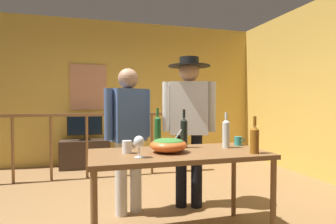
{
  "coord_description": "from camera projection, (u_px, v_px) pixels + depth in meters",
  "views": [
    {
      "loc": [
        -0.54,
        -2.88,
        1.22
      ],
      "look_at": [
        0.22,
        -0.22,
        1.13
      ],
      "focal_mm": 29.56,
      "sensor_mm": 36.0,
      "label": 1
    }
  ],
  "objects": [
    {
      "name": "serving_table",
      "position": [
        179.0,
        160.0,
        2.45
      ],
      "size": [
        1.54,
        0.75,
        0.78
      ],
      "color": "brown",
      "rests_on": "ground_plane"
    },
    {
      "name": "mug_white",
      "position": [
        127.0,
        147.0,
        2.36
      ],
      "size": [
        0.12,
        0.08,
        0.11
      ],
      "color": "white",
      "rests_on": "serving_table"
    },
    {
      "name": "tv_console",
      "position": [
        85.0,
        154.0,
        5.18
      ],
      "size": [
        0.9,
        0.4,
        0.52
      ],
      "primitive_type": "cube",
      "color": "#38281E",
      "rests_on": "ground_plane"
    },
    {
      "name": "framed_picture",
      "position": [
        88.0,
        87.0,
        5.44
      ],
      "size": [
        0.69,
        0.03,
        0.89
      ],
      "primitive_type": "cube",
      "color": "tan"
    },
    {
      "name": "side_wall_right",
      "position": [
        312.0,
        90.0,
        4.55
      ],
      "size": [
        0.1,
        4.27,
        2.86
      ],
      "primitive_type": "cube",
      "color": "gold",
      "rests_on": "ground_plane"
    },
    {
      "name": "ground_plane",
      "position": [
        143.0,
        216.0,
        2.96
      ],
      "size": [
        7.78,
        7.78,
        0.0
      ],
      "primitive_type": "plane",
      "color": "olive"
    },
    {
      "name": "person_standing_left",
      "position": [
        128.0,
        129.0,
        3.01
      ],
      "size": [
        0.52,
        0.33,
        1.59
      ],
      "rotation": [
        0.0,
        0.0,
        3.49
      ],
      "color": "beige",
      "rests_on": "ground_plane"
    },
    {
      "name": "flat_screen_tv",
      "position": [
        85.0,
        126.0,
        5.14
      ],
      "size": [
        0.63,
        0.12,
        0.47
      ],
      "color": "black",
      "rests_on": "tv_console"
    },
    {
      "name": "wine_bottle_dark",
      "position": [
        184.0,
        132.0,
        2.66
      ],
      "size": [
        0.07,
        0.07,
        0.37
      ],
      "color": "black",
      "rests_on": "serving_table"
    },
    {
      "name": "person_standing_right",
      "position": [
        189.0,
        117.0,
        3.2
      ],
      "size": [
        0.59,
        0.49,
        1.74
      ],
      "rotation": [
        0.0,
        0.0,
        2.79
      ],
      "color": "black",
      "rests_on": "ground_plane"
    },
    {
      "name": "wine_bottle_amber",
      "position": [
        255.0,
        139.0,
        2.36
      ],
      "size": [
        0.08,
        0.08,
        0.32
      ],
      "color": "brown",
      "rests_on": "serving_table"
    },
    {
      "name": "wine_bottle_clear",
      "position": [
        226.0,
        133.0,
        2.65
      ],
      "size": [
        0.07,
        0.07,
        0.34
      ],
      "color": "silver",
      "rests_on": "serving_table"
    },
    {
      "name": "wine_bottle_green",
      "position": [
        158.0,
        131.0,
        2.69
      ],
      "size": [
        0.06,
        0.06,
        0.38
      ],
      "color": "#1E5628",
      "rests_on": "serving_table"
    },
    {
      "name": "salad_bowl",
      "position": [
        168.0,
        144.0,
        2.41
      ],
      "size": [
        0.32,
        0.32,
        0.2
      ],
      "color": "#DB5B23",
      "rests_on": "serving_table"
    },
    {
      "name": "stair_railing",
      "position": [
        103.0,
        135.0,
        4.53
      ],
      "size": [
        3.86,
        0.1,
        1.1
      ],
      "color": "brown",
      "rests_on": "ground_plane"
    },
    {
      "name": "mug_teal",
      "position": [
        238.0,
        141.0,
        2.81
      ],
      "size": [
        0.11,
        0.08,
        0.09
      ],
      "color": "teal",
      "rests_on": "serving_table"
    },
    {
      "name": "wine_glass",
      "position": [
        139.0,
        143.0,
        2.17
      ],
      "size": [
        0.09,
        0.09,
        0.17
      ],
      "color": "silver",
      "rests_on": "serving_table"
    },
    {
      "name": "back_wall",
      "position": [
        117.0,
        92.0,
        5.65
      ],
      "size": [
        5.99,
        0.1,
        2.86
      ],
      "primitive_type": "cube",
      "color": "gold",
      "rests_on": "ground_plane"
    }
  ]
}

